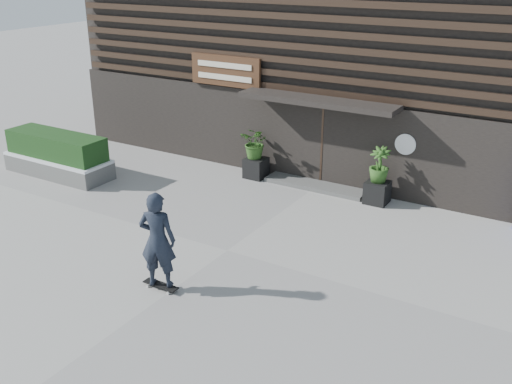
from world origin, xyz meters
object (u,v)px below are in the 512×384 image
Objects in this scene: planter_pot_right at (377,192)px; planter_pot_left at (256,168)px; skateboarder at (158,240)px; raised_bed at (59,166)px.

planter_pot_left is at bearing 180.00° from planter_pot_right.
planter_pot_left is at bearing 104.52° from skateboarder.
planter_pot_right is 9.50m from raised_bed.
skateboarder is at bearing -27.40° from raised_bed.
raised_bed is (-5.26, -2.86, -0.05)m from planter_pot_left.
planter_pot_right is at bearing 0.00° from planter_pot_left.
raised_bed is at bearing -151.44° from planter_pot_left.
planter_pot_left is 3.80m from planter_pot_right.
skateboarder reaches higher than planter_pot_left.
planter_pot_left is 0.29× the size of skateboarder.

